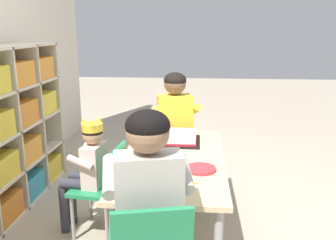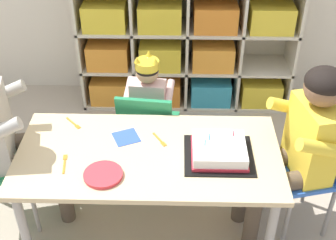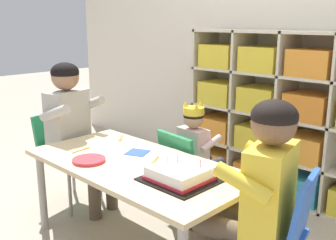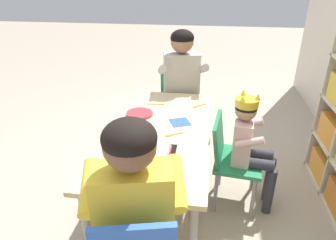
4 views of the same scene
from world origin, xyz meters
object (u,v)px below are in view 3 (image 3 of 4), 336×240
guest_at_table_side (256,186)px  fork_scattered_mid_table (121,139)px  adult_helper_seated (74,120)px  birthday_cake_on_tray (180,175)px  classroom_chair_adult_side (64,147)px  fork_near_cake_tray (155,160)px  classroom_chair_blue (186,168)px  classroom_chair_guest_side (279,234)px  fork_beside_plate_stack (82,150)px  child_with_crown (198,146)px  activity_table (136,172)px  paper_plate_stack (89,160)px

guest_at_table_side → fork_scattered_mid_table: bearing=-113.0°
adult_helper_seated → birthday_cake_on_tray: size_ratio=3.03×
classroom_chair_adult_side → birthday_cake_on_tray: classroom_chair_adult_side is taller
fork_near_cake_tray → guest_at_table_side: bearing=-127.9°
classroom_chair_blue → classroom_chair_guest_side: classroom_chair_guest_side is taller
classroom_chair_guest_side → fork_near_cake_tray: 0.83m
classroom_chair_guest_side → fork_beside_plate_stack: 1.30m
guest_at_table_side → birthday_cake_on_tray: 0.42m
fork_scattered_mid_table → fork_near_cake_tray: bearing=-148.9°
classroom_chair_adult_side → classroom_chair_guest_side: bearing=-102.7°
child_with_crown → activity_table: bearing=99.2°
fork_scattered_mid_table → adult_helper_seated: bearing=73.9°
child_with_crown → fork_near_cake_tray: size_ratio=7.09×
classroom_chair_adult_side → classroom_chair_guest_side: classroom_chair_guest_side is taller
guest_at_table_side → classroom_chair_blue: bearing=-131.9°
classroom_chair_adult_side → paper_plate_stack: 0.69m
child_with_crown → birthday_cake_on_tray: 0.71m
activity_table → birthday_cake_on_tray: (0.35, -0.02, 0.09)m
birthday_cake_on_tray → fork_scattered_mid_table: (-0.78, 0.25, -0.03)m
birthday_cake_on_tray → paper_plate_stack: 0.58m
classroom_chair_blue → fork_beside_plate_stack: bearing=62.9°
activity_table → guest_at_table_side: (0.76, 0.03, 0.14)m
fork_scattered_mid_table → activity_table: bearing=-162.1°
fork_beside_plate_stack → fork_scattered_mid_table: bearing=175.2°
adult_helper_seated → classroom_chair_blue: bearing=-73.4°
paper_plate_stack → activity_table: bearing=40.7°
activity_table → classroom_chair_adult_side: classroom_chair_adult_side is taller
guest_at_table_side → paper_plate_stack: 0.99m
classroom_chair_adult_side → fork_near_cake_tray: (0.90, 0.05, 0.11)m
guest_at_table_side → birthday_cake_on_tray: guest_at_table_side is taller
classroom_chair_guest_side → birthday_cake_on_tray: (-0.52, -0.08, 0.15)m
activity_table → birthday_cake_on_tray: birthday_cake_on_tray is taller
child_with_crown → paper_plate_stack: (-0.17, -0.75, 0.05)m
child_with_crown → adult_helper_seated: bearing=41.7°
child_with_crown → birthday_cake_on_tray: bearing=129.2°
child_with_crown → fork_beside_plate_stack: 0.76m
adult_helper_seated → paper_plate_stack: size_ratio=5.57×
fork_near_cake_tray → fork_beside_plate_stack: bearing=79.4°
activity_table → birthday_cake_on_tray: bearing=-2.5°
classroom_chair_guest_side → classroom_chair_blue: bearing=-127.5°
classroom_chair_blue → paper_plate_stack: 0.69m
classroom_chair_adult_side → classroom_chair_blue: bearing=-75.5°
activity_table → child_with_crown: size_ratio=1.65×
classroom_chair_adult_side → birthday_cake_on_tray: bearing=-106.1°
classroom_chair_blue → classroom_chair_guest_side: bearing=162.2°
classroom_chair_blue → classroom_chair_guest_side: size_ratio=0.88×
fork_beside_plate_stack → fork_scattered_mid_table: (-0.02, 0.32, 0.00)m
classroom_chair_blue → classroom_chair_guest_side: (0.91, -0.41, 0.06)m
fork_near_cake_tray → fork_scattered_mid_table: same height
activity_table → fork_beside_plate_stack: fork_beside_plate_stack is taller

